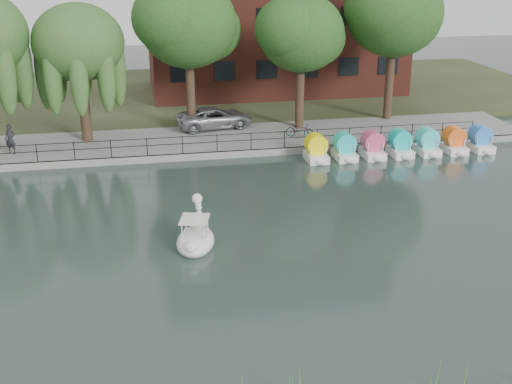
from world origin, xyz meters
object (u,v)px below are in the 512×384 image
object	(u,v)px
bicycle	(300,129)
pedestrian	(10,137)
minivan	(215,116)
swan_boat	(196,237)

from	to	relation	value
bicycle	pedestrian	distance (m)	17.03
minivan	swan_boat	world-z (taller)	swan_boat
bicycle	pedestrian	xyz separation A→B (m)	(-17.02, -0.18, 0.49)
bicycle	swan_boat	world-z (taller)	swan_boat
minivan	pedestrian	distance (m)	12.58
bicycle	minivan	bearing A→B (deg)	83.04
minivan	swan_boat	size ratio (longest dim) A/B	2.08
minivan	bicycle	xyz separation A→B (m)	(4.89, -3.12, -0.29)
bicycle	swan_boat	distance (m)	15.64
bicycle	swan_boat	xyz separation A→B (m)	(-7.89, -13.50, -0.45)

